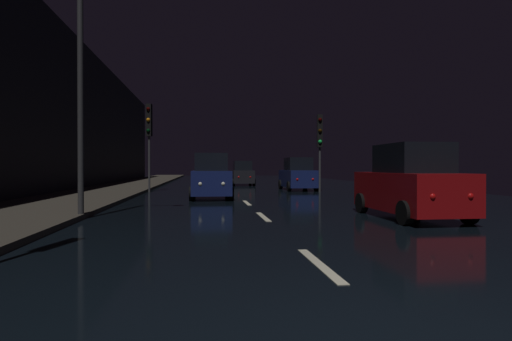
{
  "coord_description": "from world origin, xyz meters",
  "views": [
    {
      "loc": [
        -1.72,
        -3.04,
        1.47
      ],
      "look_at": [
        1.22,
        20.51,
        1.26
      ],
      "focal_mm": 29.04,
      "sensor_mm": 36.0,
      "label": 1
    }
  ],
  "objects_px": {
    "traffic_light_far_left": "(149,128)",
    "streetlamp_overhead": "(97,46)",
    "traffic_light_far_right": "(320,136)",
    "car_parked_right_near": "(410,184)",
    "car_distant_taillights": "(242,174)",
    "car_parked_right_far": "(298,175)",
    "car_approaching_headlights": "(211,178)"
  },
  "relations": [
    {
      "from": "traffic_light_far_right",
      "to": "car_distant_taillights",
      "type": "relative_size",
      "value": 1.17
    },
    {
      "from": "car_parked_right_near",
      "to": "traffic_light_far_right",
      "type": "bearing_deg",
      "value": -3.74
    },
    {
      "from": "streetlamp_overhead",
      "to": "car_parked_right_near",
      "type": "bearing_deg",
      "value": -5.55
    },
    {
      "from": "car_parked_right_near",
      "to": "car_parked_right_far",
      "type": "bearing_deg",
      "value": 0.0
    },
    {
      "from": "car_parked_right_near",
      "to": "car_distant_taillights",
      "type": "bearing_deg",
      "value": 7.42
    },
    {
      "from": "traffic_light_far_right",
      "to": "car_approaching_headlights",
      "type": "height_order",
      "value": "traffic_light_far_right"
    },
    {
      "from": "traffic_light_far_left",
      "to": "car_approaching_headlights",
      "type": "xyz_separation_m",
      "value": [
        3.55,
        -5.45,
        -2.83
      ]
    },
    {
      "from": "traffic_light_far_right",
      "to": "car_parked_right_far",
      "type": "relative_size",
      "value": 1.11
    },
    {
      "from": "streetlamp_overhead",
      "to": "car_parked_right_near",
      "type": "distance_m",
      "value": 9.73
    },
    {
      "from": "car_approaching_headlights",
      "to": "streetlamp_overhead",
      "type": "bearing_deg",
      "value": -23.79
    },
    {
      "from": "car_approaching_headlights",
      "to": "car_parked_right_far",
      "type": "relative_size",
      "value": 1.03
    },
    {
      "from": "car_parked_right_far",
      "to": "car_parked_right_near",
      "type": "bearing_deg",
      "value": -180.0
    },
    {
      "from": "traffic_light_far_left",
      "to": "car_distant_taillights",
      "type": "xyz_separation_m",
      "value": [
        6.28,
        8.09,
        -2.91
      ]
    },
    {
      "from": "car_approaching_headlights",
      "to": "car_parked_right_near",
      "type": "relative_size",
      "value": 0.99
    },
    {
      "from": "traffic_light_far_left",
      "to": "streetlamp_overhead",
      "type": "relative_size",
      "value": 0.7
    },
    {
      "from": "traffic_light_far_right",
      "to": "car_parked_right_near",
      "type": "relative_size",
      "value": 1.07
    },
    {
      "from": "traffic_light_far_left",
      "to": "car_parked_right_near",
      "type": "xyz_separation_m",
      "value": [
        9.13,
        -13.8,
        -2.82
      ]
    },
    {
      "from": "car_approaching_headlights",
      "to": "car_distant_taillights",
      "type": "relative_size",
      "value": 1.09
    },
    {
      "from": "traffic_light_far_left",
      "to": "car_approaching_headlights",
      "type": "distance_m",
      "value": 7.1
    },
    {
      "from": "traffic_light_far_right",
      "to": "car_approaching_headlights",
      "type": "xyz_separation_m",
      "value": [
        -6.37,
        -3.84,
        -2.28
      ]
    },
    {
      "from": "car_distant_taillights",
      "to": "car_parked_right_far",
      "type": "bearing_deg",
      "value": -159.0
    },
    {
      "from": "streetlamp_overhead",
      "to": "car_distant_taillights",
      "type": "xyz_separation_m",
      "value": [
        6.02,
        21.03,
        -3.99
      ]
    },
    {
      "from": "traffic_light_far_left",
      "to": "traffic_light_far_right",
      "type": "bearing_deg",
      "value": 89.71
    },
    {
      "from": "traffic_light_far_right",
      "to": "car_parked_right_far",
      "type": "xyz_separation_m",
      "value": [
        -0.8,
        2.28,
        -2.31
      ]
    },
    {
      "from": "car_approaching_headlights",
      "to": "car_parked_right_near",
      "type": "height_order",
      "value": "car_parked_right_near"
    },
    {
      "from": "car_distant_taillights",
      "to": "car_parked_right_near",
      "type": "bearing_deg",
      "value": -172.58
    },
    {
      "from": "traffic_light_far_right",
      "to": "car_distant_taillights",
      "type": "xyz_separation_m",
      "value": [
        -3.65,
        9.71,
        -2.36
      ]
    },
    {
      "from": "traffic_light_far_left",
      "to": "car_parked_right_far",
      "type": "distance_m",
      "value": 9.59
    },
    {
      "from": "car_approaching_headlights",
      "to": "car_parked_right_far",
      "type": "bearing_deg",
      "value": 137.64
    },
    {
      "from": "streetlamp_overhead",
      "to": "car_approaching_headlights",
      "type": "xyz_separation_m",
      "value": [
        3.3,
        7.48,
        -3.91
      ]
    },
    {
      "from": "traffic_light_far_left",
      "to": "car_parked_right_near",
      "type": "relative_size",
      "value": 1.23
    },
    {
      "from": "car_parked_right_far",
      "to": "streetlamp_overhead",
      "type": "bearing_deg",
      "value": 146.87
    }
  ]
}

